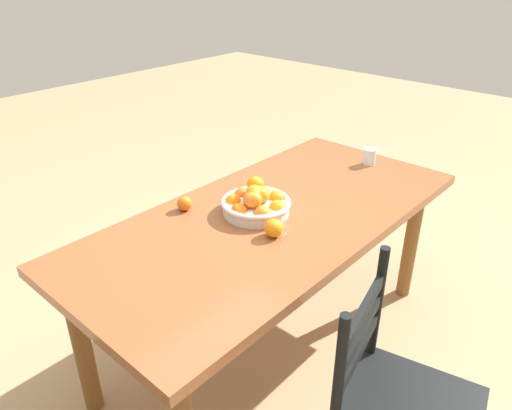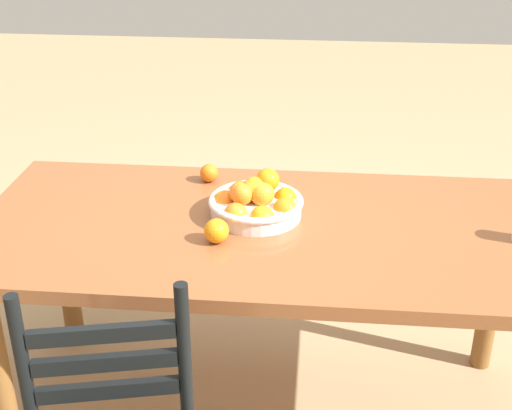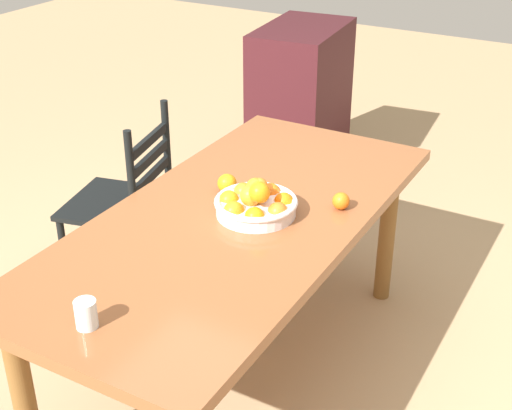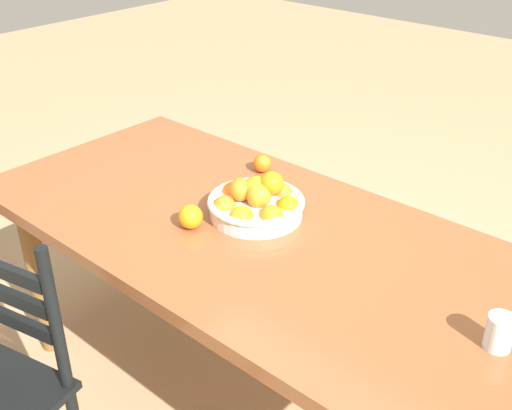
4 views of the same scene
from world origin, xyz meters
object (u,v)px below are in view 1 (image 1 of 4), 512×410
object	(u,v)px
chair_near_window	(396,404)
drinking_glass	(370,157)
orange_loose_1	(274,228)
dining_table	(273,231)
orange_loose_0	(184,203)
fruit_bowl	(256,203)

from	to	relation	value
chair_near_window	drinking_glass	bearing A→B (deg)	22.48
chair_near_window	orange_loose_1	xyz separation A→B (m)	(-0.17, -0.70, 0.35)
dining_table	orange_loose_0	distance (m)	0.43
fruit_bowl	orange_loose_0	bearing A→B (deg)	-52.70
dining_table	orange_loose_0	xyz separation A→B (m)	(0.25, -0.33, 0.13)
chair_near_window	drinking_glass	xyz separation A→B (m)	(-1.13, -0.80, 0.36)
dining_table	chair_near_window	size ratio (longest dim) A/B	2.08
dining_table	drinking_glass	bearing A→B (deg)	178.03
fruit_bowl	drinking_glass	size ratio (longest dim) A/B	3.55
dining_table	drinking_glass	size ratio (longest dim) A/B	21.67
dining_table	chair_near_window	xyz separation A→B (m)	(0.32, 0.83, -0.22)
chair_near_window	orange_loose_0	bearing A→B (deg)	73.49
fruit_bowl	drinking_glass	xyz separation A→B (m)	(-0.86, 0.09, -0.01)
chair_near_window	orange_loose_1	distance (m)	0.80
drinking_glass	dining_table	bearing A→B (deg)	-1.97
chair_near_window	orange_loose_0	world-z (taller)	chair_near_window
dining_table	orange_loose_1	world-z (taller)	orange_loose_1
fruit_bowl	orange_loose_0	size ratio (longest dim) A/B	4.70
chair_near_window	orange_loose_0	xyz separation A→B (m)	(-0.08, -1.16, 0.35)
chair_near_window	drinking_glass	world-z (taller)	chair_near_window
chair_near_window	fruit_bowl	xyz separation A→B (m)	(-0.28, -0.89, 0.36)
dining_table	orange_loose_0	world-z (taller)	orange_loose_0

